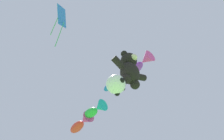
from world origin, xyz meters
name	(u,v)px	position (x,y,z in m)	size (l,w,h in m)	color
teddy_bear_kite	(130,69)	(0.24, 5.66, 8.80)	(2.03, 0.90, 2.06)	black
soccer_ball_kite	(116,84)	(-0.43, 5.85, 7.56)	(0.87, 0.87, 0.80)	white
fish_kite_violet	(140,64)	(2.02, 6.43, 11.17)	(0.76, 1.94, 0.74)	purple
fish_kite_cobalt	(112,84)	(1.93, 8.88, 11.33)	(0.55, 1.46, 0.52)	blue
fish_kite_emerald	(95,110)	(2.04, 10.75, 10.38)	(0.90, 1.84, 0.83)	green
fish_kite_crimson	(81,123)	(2.14, 12.49, 10.30)	(0.94, 2.40, 0.85)	red
diamond_kite	(61,18)	(-3.01, 7.15, 11.73)	(1.14, 0.98, 3.14)	blue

